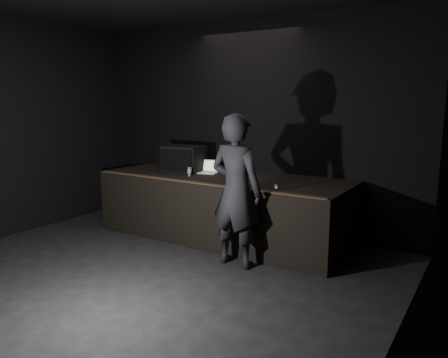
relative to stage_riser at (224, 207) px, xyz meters
name	(u,v)px	position (x,y,z in m)	size (l,w,h in m)	color
ground	(93,300)	(0.00, -2.73, -0.50)	(7.00, 7.00, 0.00)	black
room_walls	(82,117)	(0.00, -2.73, 1.52)	(6.10, 7.10, 3.52)	black
stage_riser	(224,207)	(0.00, 0.00, 0.00)	(4.00, 1.50, 1.00)	black
riser_lip	(198,183)	(0.00, -0.71, 0.51)	(3.92, 0.10, 0.01)	brown
stage_monitor	(183,159)	(-0.82, 0.02, 0.72)	(0.68, 0.53, 0.43)	black
cable	(176,169)	(-1.03, 0.08, 0.51)	(0.02, 0.02, 0.90)	black
laptop	(209,170)	(-0.38, 0.13, 0.55)	(0.35, 0.32, 0.21)	white
beer_can	(189,172)	(-0.47, -0.29, 0.57)	(0.06, 0.06, 0.14)	silver
plastic_cup	(197,170)	(-0.53, -0.02, 0.56)	(0.09, 0.09, 0.11)	white
wii_remote	(276,187)	(1.10, -0.38, 0.51)	(0.03, 0.14, 0.03)	white
person	(236,191)	(0.79, -0.95, 0.52)	(0.74, 0.49, 2.03)	black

